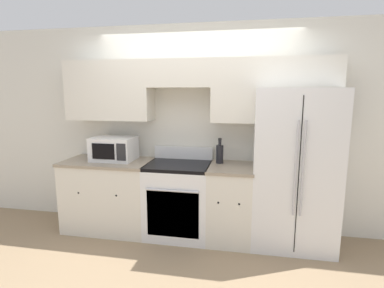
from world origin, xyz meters
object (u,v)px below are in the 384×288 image
at_px(oven_range, 179,199).
at_px(bottle, 220,153).
at_px(refrigerator, 294,168).
at_px(microwave, 114,149).

distance_m(oven_range, bottle, 0.76).
bearing_deg(refrigerator, oven_range, -178.12).
distance_m(refrigerator, microwave, 2.21).
height_order(refrigerator, microwave, refrigerator).
relative_size(oven_range, microwave, 2.04).
xyz_separation_m(microwave, bottle, (1.34, 0.08, -0.03)).
bearing_deg(microwave, refrigerator, -0.14).
distance_m(refrigerator, bottle, 0.87).
xyz_separation_m(refrigerator, microwave, (-2.20, 0.01, 0.15)).
relative_size(refrigerator, bottle, 5.85).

